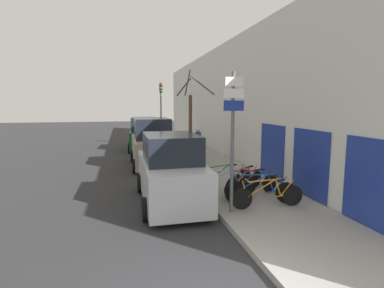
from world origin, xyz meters
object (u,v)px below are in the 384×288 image
object	(u,v)px
bicycle_1	(260,190)
bicycle_3	(223,184)
signpost	(233,135)
bicycle_5	(223,180)
parked_car_1	(152,145)
parked_car_2	(144,135)
bicycle_0	(268,195)
traffic_light	(161,105)
pedestrian_near	(198,140)
parked_car_0	(171,172)
street_tree	(191,125)
bicycle_4	(245,181)
bicycle_2	(252,185)

from	to	relation	value
bicycle_1	bicycle_3	distance (m)	1.23
signpost	bicycle_5	xyz separation A→B (m)	(0.45, 1.97, -1.74)
parked_car_1	signpost	bearing A→B (deg)	-78.94
bicycle_5	parked_car_2	world-z (taller)	parked_car_2
bicycle_5	parked_car_2	distance (m)	11.12
bicycle_5	parked_car_2	size ratio (longest dim) A/B	0.52
bicycle_5	parked_car_2	bearing A→B (deg)	-1.90
bicycle_0	traffic_light	world-z (taller)	traffic_light
traffic_light	bicycle_3	bearing A→B (deg)	-88.42
pedestrian_near	bicycle_3	bearing A→B (deg)	84.72
bicycle_3	parked_car_0	distance (m)	1.75
bicycle_5	pedestrian_near	size ratio (longest dim) A/B	1.41
bicycle_3	parked_car_0	xyz separation A→B (m)	(-1.69, 0.10, 0.47)
parked_car_2	traffic_light	xyz separation A→B (m)	(1.36, 1.21, 2.04)
bicycle_1	parked_car_1	distance (m)	7.19
bicycle_0	street_tree	bearing A→B (deg)	12.54
bicycle_1	bicycle_5	distance (m)	1.54
bicycle_5	parked_car_1	distance (m)	5.66
bicycle_1	bicycle_5	bearing A→B (deg)	47.41
bicycle_0	parked_car_1	size ratio (longest dim) A/B	0.51
bicycle_4	parked_car_2	size ratio (longest dim) A/B	0.41
bicycle_3	bicycle_5	distance (m)	0.54
street_tree	pedestrian_near	bearing A→B (deg)	69.77
street_tree	traffic_light	distance (m)	8.69
bicycle_1	pedestrian_near	xyz separation A→B (m)	(0.10, 7.95, 0.55)
signpost	bicycle_3	xyz separation A→B (m)	(0.26, 1.46, -1.77)
parked_car_1	traffic_light	bearing A→B (deg)	78.73
bicycle_0	bicycle_3	distance (m)	1.62
bicycle_3	street_tree	xyz separation A→B (m)	(-0.15, 4.02, 1.64)
bicycle_3	parked_car_0	bearing A→B (deg)	93.42
bicycle_1	parked_car_2	world-z (taller)	parked_car_2
parked_car_1	pedestrian_near	world-z (taller)	parked_car_1
bicycle_1	bicycle_2	world-z (taller)	bicycle_2
bicycle_1	bicycle_3	bearing A→B (deg)	66.00
parked_car_1	bicycle_4	bearing A→B (deg)	-65.50
bicycle_0	bicycle_5	xyz separation A→B (m)	(-0.68, 1.87, 0.03)
parked_car_0	pedestrian_near	size ratio (longest dim) A/B	2.69
bicycle_1	bicycle_2	distance (m)	0.53
parked_car_1	street_tree	distance (m)	2.61
street_tree	parked_car_1	bearing A→B (deg)	130.77
parked_car_1	traffic_light	xyz separation A→B (m)	(1.35, 6.85, 1.96)
bicycle_2	bicycle_4	distance (m)	0.59
signpost	bicycle_4	world-z (taller)	signpost
bicycle_1	bicycle_3	size ratio (longest dim) A/B	0.93
bicycle_4	parked_car_1	xyz separation A→B (m)	(-2.55, 5.56, 0.56)
bicycle_5	parked_car_1	size ratio (longest dim) A/B	0.53
bicycle_4	street_tree	xyz separation A→B (m)	(-1.00, 3.77, 1.64)
bicycle_2	traffic_light	world-z (taller)	traffic_light
bicycle_2	traffic_light	size ratio (longest dim) A/B	0.48
bicycle_1	street_tree	bearing A→B (deg)	32.81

